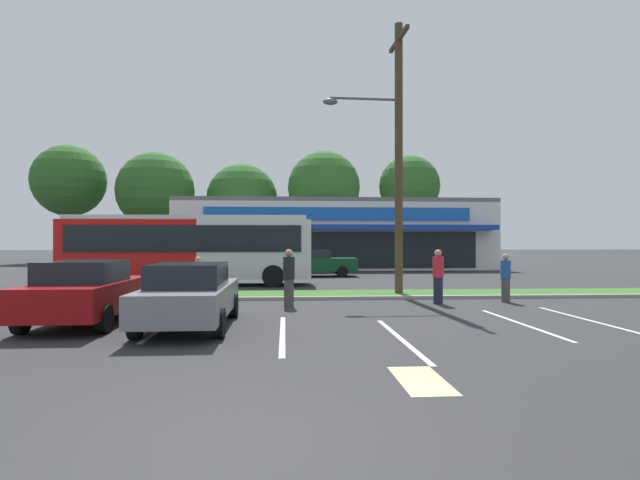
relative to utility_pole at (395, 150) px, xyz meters
name	(u,v)px	position (x,y,z in m)	size (l,w,h in m)	color
ground_plane	(227,454)	(-4.69, -13.78, -5.48)	(240.00, 240.00, 0.00)	#2D2D30
grass_median	(270,295)	(-4.69, 0.22, -5.42)	(56.00, 2.20, 0.12)	#386B28
curb_lip	(269,299)	(-4.69, -1.00, -5.42)	(56.00, 0.24, 0.12)	#99968C
parking_stripe_0	(167,324)	(-7.04, -6.01, -5.48)	(0.12, 4.80, 0.01)	silver
parking_stripe_1	(283,333)	(-4.19, -7.43, -5.48)	(0.12, 4.80, 0.01)	silver
parking_stripe_2	(400,338)	(-1.69, -8.17, -5.48)	(0.12, 4.80, 0.01)	silver
parking_stripe_3	(521,323)	(1.76, -6.47, -5.48)	(0.12, 4.80, 0.01)	silver
parking_stripe_4	(586,319)	(3.78, -5.95, -5.48)	(0.12, 4.80, 0.01)	silver
lot_arrow	(421,380)	(-2.12, -11.36, -5.48)	(0.70, 1.60, 0.01)	beige
storefront_building	(332,235)	(-0.39, 21.42, -2.89)	(23.25, 11.76, 5.18)	silver
tree_far_left	(69,181)	(-25.55, 33.02, 2.60)	(7.07, 7.07, 11.63)	#473323
tree_left	(156,191)	(-16.94, 32.29, 1.59)	(7.61, 7.61, 10.88)	#473323
tree_mid_left	(242,199)	(-8.44, 32.48, 0.82)	(7.10, 7.10, 9.85)	#473323
tree_mid	(324,188)	(-0.31, 30.68, 1.88)	(7.09, 7.09, 10.92)	#473323
tree_mid_right	(409,186)	(8.22, 30.71, 2.10)	(6.01, 6.01, 10.61)	#473323
utility_pole	(395,150)	(0.00, 0.00, 0.00)	(3.03, 2.40, 10.26)	#4C3826
city_bus	(190,248)	(-8.59, 5.31, -3.72)	(11.46, 2.90, 3.25)	#B71414
bus_stop_bench	(83,289)	(-10.69, -1.77, -4.98)	(1.60, 0.45, 0.95)	brown
car_1	(315,263)	(-2.35, 10.99, -4.68)	(4.74, 1.98, 1.54)	#0C3F1E
car_2	(86,292)	(-9.06, -5.83, -4.68)	(2.02, 4.34, 1.58)	maroon
car_3	(197,264)	(-9.13, 10.57, -4.73)	(4.17, 1.90, 1.47)	slate
car_4	(190,295)	(-6.39, -6.47, -4.70)	(1.96, 4.76, 1.53)	slate
pedestrian_near_bench	(438,277)	(0.90, -2.43, -4.58)	(0.36, 0.36, 1.79)	#1E2338
pedestrian_by_pole	(198,281)	(-6.91, -2.31, -4.69)	(0.32, 0.32, 1.57)	#726651
pedestrian_mid	(289,278)	(-4.01, -2.83, -4.57)	(0.37, 0.37, 1.81)	#47423D
pedestrian_far	(506,278)	(3.32, -2.12, -4.66)	(0.33, 0.33, 1.64)	#47423D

